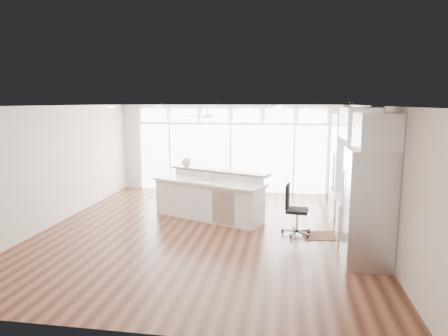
# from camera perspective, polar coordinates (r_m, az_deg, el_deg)

# --- Properties ---
(floor) EXTENTS (7.00, 8.00, 0.02)m
(floor) POSITION_cam_1_polar(r_m,az_deg,el_deg) (8.86, -2.66, -8.94)
(floor) COLOR #3E1E13
(floor) RESTS_ON ground
(ceiling) EXTENTS (7.00, 8.00, 0.02)m
(ceiling) POSITION_cam_1_polar(r_m,az_deg,el_deg) (8.41, -2.80, 8.87)
(ceiling) COLOR white
(ceiling) RESTS_ON wall_back
(wall_back) EXTENTS (7.00, 0.04, 2.70)m
(wall_back) POSITION_cam_1_polar(r_m,az_deg,el_deg) (12.44, 0.99, 2.79)
(wall_back) COLOR beige
(wall_back) RESTS_ON floor
(wall_front) EXTENTS (7.00, 0.04, 2.70)m
(wall_front) POSITION_cam_1_polar(r_m,az_deg,el_deg) (4.78, -12.52, -8.12)
(wall_front) COLOR beige
(wall_front) RESTS_ON floor
(wall_left) EXTENTS (0.04, 8.00, 2.70)m
(wall_left) POSITION_cam_1_polar(r_m,az_deg,el_deg) (9.85, -23.10, 0.31)
(wall_left) COLOR beige
(wall_left) RESTS_ON floor
(wall_right) EXTENTS (0.04, 8.00, 2.70)m
(wall_right) POSITION_cam_1_polar(r_m,az_deg,el_deg) (8.55, 20.92, -0.82)
(wall_right) COLOR beige
(wall_right) RESTS_ON floor
(glass_wall) EXTENTS (5.80, 0.06, 2.08)m
(glass_wall) POSITION_cam_1_polar(r_m,az_deg,el_deg) (12.41, 0.95, 1.39)
(glass_wall) COLOR silver
(glass_wall) RESTS_ON wall_back
(transom_row) EXTENTS (5.90, 0.06, 0.40)m
(transom_row) POSITION_cam_1_polar(r_m,az_deg,el_deg) (12.30, 0.97, 7.53)
(transom_row) COLOR silver
(transom_row) RESTS_ON wall_back
(desk_window) EXTENTS (0.04, 0.85, 0.85)m
(desk_window) POSITION_cam_1_polar(r_m,az_deg,el_deg) (8.80, 20.34, 0.81)
(desk_window) COLOR white
(desk_window) RESTS_ON wall_right
(ceiling_fan) EXTENTS (1.16, 1.16, 0.32)m
(ceiling_fan) POSITION_cam_1_polar(r_m,az_deg,el_deg) (11.26, -2.39, 7.87)
(ceiling_fan) COLOR white
(ceiling_fan) RESTS_ON ceiling
(recessed_lights) EXTENTS (3.40, 3.00, 0.02)m
(recessed_lights) POSITION_cam_1_polar(r_m,az_deg,el_deg) (8.61, -2.52, 8.75)
(recessed_lights) COLOR white
(recessed_lights) RESTS_ON ceiling
(oven_cabinet) EXTENTS (0.64, 1.20, 2.50)m
(oven_cabinet) POSITION_cam_1_polar(r_m,az_deg,el_deg) (10.26, 17.04, 0.42)
(oven_cabinet) COLOR white
(oven_cabinet) RESTS_ON floor
(desk_nook) EXTENTS (0.72, 1.30, 0.76)m
(desk_nook) POSITION_cam_1_polar(r_m,az_deg,el_deg) (8.98, 17.84, -6.54)
(desk_nook) COLOR white
(desk_nook) RESTS_ON floor
(upper_cabinets) EXTENTS (0.64, 1.30, 0.64)m
(upper_cabinets) POSITION_cam_1_polar(r_m,az_deg,el_deg) (8.67, 18.76, 6.09)
(upper_cabinets) COLOR white
(upper_cabinets) RESTS_ON wall_right
(refrigerator) EXTENTS (0.76, 0.90, 2.00)m
(refrigerator) POSITION_cam_1_polar(r_m,az_deg,el_deg) (7.25, 19.91, -5.34)
(refrigerator) COLOR silver
(refrigerator) RESTS_ON floor
(fridge_cabinet) EXTENTS (0.64, 0.90, 0.60)m
(fridge_cabinet) POSITION_cam_1_polar(r_m,az_deg,el_deg) (7.06, 20.98, 4.93)
(fridge_cabinet) COLOR white
(fridge_cabinet) RESTS_ON wall_right
(framed_photos) EXTENTS (0.06, 0.22, 0.80)m
(framed_photos) POSITION_cam_1_polar(r_m,az_deg,el_deg) (9.42, 19.56, 0.46)
(framed_photos) COLOR black
(framed_photos) RESTS_ON wall_right
(kitchen_island) EXTENTS (3.01, 2.08, 1.12)m
(kitchen_island) POSITION_cam_1_polar(r_m,az_deg,el_deg) (9.60, -2.25, -3.96)
(kitchen_island) COLOR white
(kitchen_island) RESTS_ON floor
(rug) EXTENTS (0.96, 0.77, 0.01)m
(rug) POSITION_cam_1_polar(r_m,az_deg,el_deg) (8.74, 13.94, -9.36)
(rug) COLOR #331B10
(rug) RESTS_ON floor
(office_chair) EXTENTS (0.61, 0.58, 1.07)m
(office_chair) POSITION_cam_1_polar(r_m,az_deg,el_deg) (8.56, 10.42, -5.93)
(office_chair) COLOR black
(office_chair) RESTS_ON floor
(fishbowl) EXTENTS (0.32, 0.32, 0.25)m
(fishbowl) POSITION_cam_1_polar(r_m,az_deg,el_deg) (10.34, -5.40, 0.84)
(fishbowl) COLOR silver
(fishbowl) RESTS_ON kitchen_island
(monitor) EXTENTS (0.11, 0.46, 0.38)m
(monitor) POSITION_cam_1_polar(r_m,az_deg,el_deg) (8.83, 17.51, -2.98)
(monitor) COLOR black
(monitor) RESTS_ON desk_nook
(keyboard) EXTENTS (0.17, 0.37, 0.02)m
(keyboard) POSITION_cam_1_polar(r_m,az_deg,el_deg) (8.85, 16.37, -4.10)
(keyboard) COLOR silver
(keyboard) RESTS_ON desk_nook
(potted_plant) EXTENTS (0.29, 0.31, 0.22)m
(potted_plant) POSITION_cam_1_polar(r_m,az_deg,el_deg) (10.14, 17.41, 8.03)
(potted_plant) COLOR #2F5624
(potted_plant) RESTS_ON oven_cabinet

